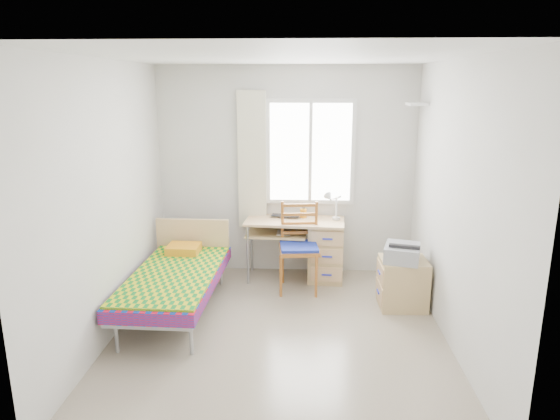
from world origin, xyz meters
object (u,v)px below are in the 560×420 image
at_px(printer, 402,252).
at_px(bed, 177,277).
at_px(desk, 320,247).
at_px(cabinet, 402,283).
at_px(chair, 300,242).

bearing_deg(printer, bed, -160.01).
bearing_deg(printer, desk, 151.44).
bearing_deg(desk, cabinet, -37.78).
bearing_deg(bed, printer, 6.54).
xyz_separation_m(bed, desk, (1.55, 1.01, 0.02)).
bearing_deg(printer, chair, 172.07).
xyz_separation_m(cabinet, printer, (-0.03, -0.02, 0.36)).
distance_m(cabinet, printer, 0.36).
relative_size(bed, printer, 3.82).
height_order(chair, printer, chair).
xyz_separation_m(desk, cabinet, (0.87, -0.78, -0.14)).
xyz_separation_m(bed, chair, (1.30, 0.67, 0.19)).
relative_size(chair, cabinet, 1.92).
relative_size(desk, chair, 1.19).
height_order(bed, desk, bed).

